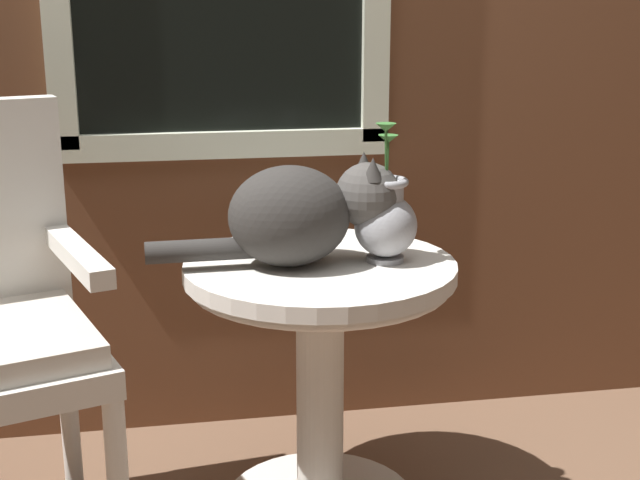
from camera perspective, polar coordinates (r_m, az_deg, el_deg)
name	(u,v)px	position (r m, az deg, el deg)	size (l,w,h in m)	color
wicker_side_table	(320,343)	(2.00, 0.00, -6.66)	(0.60, 0.60, 0.62)	silver
cat	(302,213)	(1.89, -1.15, 1.78)	(0.55, 0.23, 0.24)	#33302D
pewter_vase_with_ivy	(386,220)	(1.92, 4.28, 1.33)	(0.14, 0.14, 0.31)	#99999E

